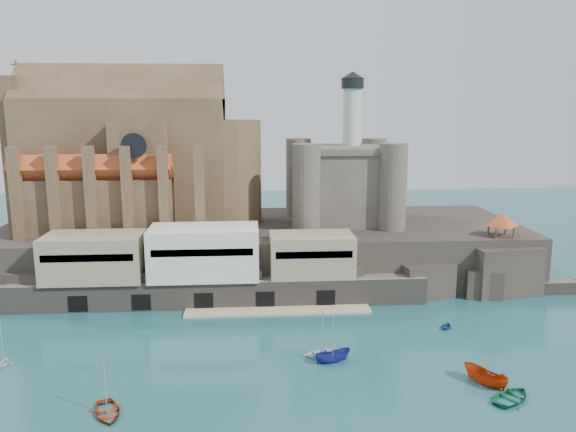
% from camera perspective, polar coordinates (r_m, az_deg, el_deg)
% --- Properties ---
extents(ground, '(300.00, 300.00, 0.00)m').
position_cam_1_polar(ground, '(75.44, -1.83, -14.56)').
color(ground, '#194D53').
rests_on(ground, ground).
extents(promontory, '(100.00, 36.00, 10.00)m').
position_cam_1_polar(promontory, '(110.87, -2.74, -3.40)').
color(promontory, black).
rests_on(promontory, ground).
extents(quay, '(70.00, 12.00, 13.05)m').
position_cam_1_polar(quay, '(95.15, -8.57, -5.26)').
color(quay, '#645B50').
rests_on(quay, ground).
extents(church, '(47.00, 25.93, 30.51)m').
position_cam_1_polar(church, '(112.41, -15.20, 5.34)').
color(church, brown).
rests_on(church, promontory).
extents(castle_keep, '(21.20, 21.20, 29.30)m').
position_cam_1_polar(castle_keep, '(111.51, 5.57, 3.66)').
color(castle_keep, '#4B453B').
rests_on(castle_keep, promontory).
extents(rock_outcrop, '(14.50, 10.50, 8.70)m').
position_cam_1_polar(rock_outcrop, '(107.67, 20.60, -5.06)').
color(rock_outcrop, black).
rests_on(rock_outcrop, ground).
extents(pavilion, '(6.40, 6.40, 5.40)m').
position_cam_1_polar(pavilion, '(105.83, 20.89, -0.49)').
color(pavilion, brown).
rests_on(pavilion, rock_outcrop).
extents(boat_0, '(4.10, 2.45, 5.53)m').
position_cam_1_polar(boat_0, '(67.06, -17.89, -18.63)').
color(boat_0, '#8F2C08').
rests_on(boat_0, ground).
extents(boat_2, '(2.34, 2.30, 4.96)m').
position_cam_1_polar(boat_2, '(75.60, 4.54, -14.54)').
color(boat_2, navy).
rests_on(boat_2, ground).
extents(boat_3, '(3.47, 4.07, 5.85)m').
position_cam_1_polar(boat_3, '(71.56, 21.80, -16.91)').
color(boat_3, '#126F41').
rests_on(boat_3, ground).
extents(boat_4, '(2.41, 1.56, 2.69)m').
position_cam_1_polar(boat_4, '(83.15, -26.88, -13.30)').
color(boat_4, white).
rests_on(boat_4, ground).
extents(boat_5, '(3.06, 3.08, 5.76)m').
position_cam_1_polar(boat_5, '(73.89, 19.34, -15.81)').
color(boat_5, '#B23007').
rests_on(boat_5, ground).
extents(boat_6, '(1.63, 3.89, 5.28)m').
position_cam_1_polar(boat_6, '(77.19, 3.50, -13.96)').
color(boat_6, silver).
rests_on(boat_6, ground).
extents(boat_7, '(2.73, 2.60, 2.73)m').
position_cam_1_polar(boat_7, '(88.83, 15.78, -10.91)').
color(boat_7, navy).
rests_on(boat_7, ground).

